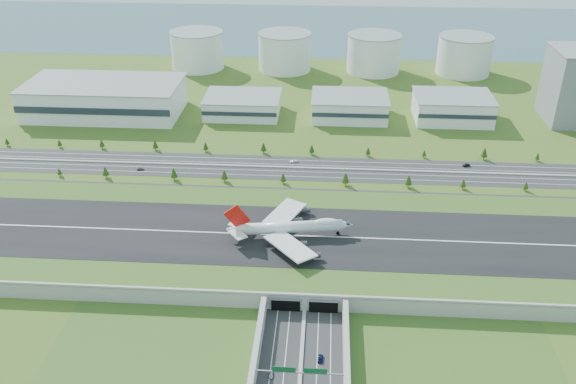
# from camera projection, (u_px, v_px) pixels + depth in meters

# --- Properties ---
(ground) EXTENTS (1200.00, 1200.00, 0.00)m
(ground) POSITION_uv_depth(u_px,v_px,m) (309.00, 249.00, 319.53)
(ground) COLOR #384F18
(ground) RESTS_ON ground
(airfield_deck) EXTENTS (520.00, 100.00, 9.20)m
(airfield_deck) POSITION_uv_depth(u_px,v_px,m) (309.00, 243.00, 317.48)
(airfield_deck) COLOR gray
(airfield_deck) RESTS_ON ground
(sign_gantry_near) EXTENTS (38.70, 0.70, 9.80)m
(sign_gantry_near) POSITION_uv_depth(u_px,v_px,m) (300.00, 373.00, 232.98)
(sign_gantry_near) COLOR gray
(sign_gantry_near) RESTS_ON ground
(north_expressway) EXTENTS (560.00, 36.00, 0.12)m
(north_expressway) POSITION_uv_depth(u_px,v_px,m) (314.00, 169.00, 402.68)
(north_expressway) COLOR #28282B
(north_expressway) RESTS_ON ground
(tree_row) EXTENTS (499.83, 48.69, 8.46)m
(tree_row) POSITION_uv_depth(u_px,v_px,m) (351.00, 164.00, 398.07)
(tree_row) COLOR #3D2819
(tree_row) RESTS_ON ground
(hangar_west) EXTENTS (120.00, 60.00, 25.00)m
(hangar_west) POSITION_uv_depth(u_px,v_px,m) (105.00, 98.00, 485.60)
(hangar_west) COLOR silver
(hangar_west) RESTS_ON ground
(hangar_mid_a) EXTENTS (58.00, 42.00, 15.00)m
(hangar_mid_a) POSITION_uv_depth(u_px,v_px,m) (243.00, 105.00, 485.85)
(hangar_mid_a) COLOR silver
(hangar_mid_a) RESTS_ON ground
(hangar_mid_b) EXTENTS (58.00, 42.00, 17.00)m
(hangar_mid_b) POSITION_uv_depth(u_px,v_px,m) (350.00, 107.00, 480.34)
(hangar_mid_b) COLOR silver
(hangar_mid_b) RESTS_ON ground
(hangar_mid_c) EXTENTS (58.00, 42.00, 19.00)m
(hangar_mid_c) POSITION_uv_depth(u_px,v_px,m) (452.00, 108.00, 475.11)
(hangar_mid_c) COLOR silver
(hangar_mid_c) RESTS_ON ground
(fuel_tank_a) EXTENTS (50.00, 50.00, 35.00)m
(fuel_tank_a) POSITION_uv_depth(u_px,v_px,m) (197.00, 50.00, 589.69)
(fuel_tank_a) COLOR white
(fuel_tank_a) RESTS_ON ground
(fuel_tank_b) EXTENTS (50.00, 50.00, 35.00)m
(fuel_tank_b) POSITION_uv_depth(u_px,v_px,m) (285.00, 52.00, 584.65)
(fuel_tank_b) COLOR white
(fuel_tank_b) RESTS_ON ground
(fuel_tank_c) EXTENTS (50.00, 50.00, 35.00)m
(fuel_tank_c) POSITION_uv_depth(u_px,v_px,m) (374.00, 54.00, 579.61)
(fuel_tank_c) COLOR white
(fuel_tank_c) RESTS_ON ground
(fuel_tank_d) EXTENTS (50.00, 50.00, 35.00)m
(fuel_tank_d) POSITION_uv_depth(u_px,v_px,m) (464.00, 55.00, 574.57)
(fuel_tank_d) COLOR white
(fuel_tank_d) RESTS_ON ground
(bay_water) EXTENTS (1200.00, 260.00, 0.06)m
(bay_water) POSITION_uv_depth(u_px,v_px,m) (324.00, 28.00, 739.80)
(bay_water) COLOR #345764
(bay_water) RESTS_ON ground
(boeing_747) EXTENTS (66.13, 62.07, 20.53)m
(boeing_747) POSITION_uv_depth(u_px,v_px,m) (290.00, 227.00, 312.62)
(boeing_747) COLOR silver
(boeing_747) RESTS_ON airfield_deck
(car_0) EXTENTS (1.68, 3.93, 1.33)m
(car_0) POSITION_uv_depth(u_px,v_px,m) (271.00, 375.00, 240.64)
(car_0) COLOR #BCBBC0
(car_0) RESTS_ON ground
(car_2) EXTENTS (2.51, 4.94, 1.34)m
(car_2) POSITION_uv_depth(u_px,v_px,m) (320.00, 358.00, 248.51)
(car_2) COLOR #0B153A
(car_2) RESTS_ON ground
(car_4) EXTENTS (5.00, 2.70, 1.62)m
(car_4) POSITION_uv_depth(u_px,v_px,m) (140.00, 169.00, 400.57)
(car_4) COLOR #5E5D63
(car_4) RESTS_ON ground
(car_5) EXTENTS (5.43, 3.59, 1.69)m
(car_5) POSITION_uv_depth(u_px,v_px,m) (466.00, 165.00, 405.25)
(car_5) COLOR black
(car_5) RESTS_ON ground
(car_7) EXTENTS (5.76, 3.21, 1.58)m
(car_7) POSITION_uv_depth(u_px,v_px,m) (294.00, 161.00, 410.83)
(car_7) COLOR white
(car_7) RESTS_ON ground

